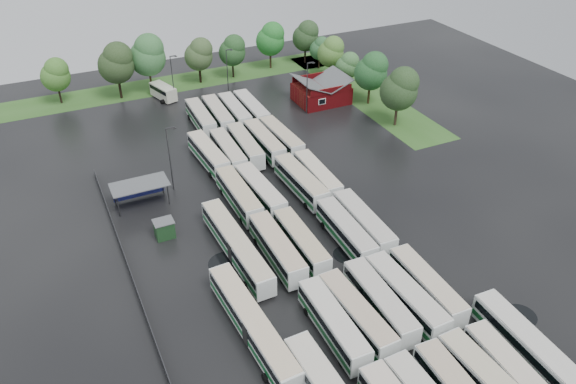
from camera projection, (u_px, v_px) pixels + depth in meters
name	position (u px, v px, depth m)	size (l,w,h in m)	color
ground	(314.00, 258.00, 72.67)	(160.00, 160.00, 0.00)	black
brick_building	(321.00, 93.00, 112.54)	(10.07, 8.60, 5.39)	maroon
wash_shed	(139.00, 186.00, 81.49)	(8.20, 4.20, 3.58)	#2D2D30
utility_hut	(164.00, 229.00, 75.65)	(2.70, 2.20, 2.62)	#133316
grass_strip_north	(184.00, 82.00, 122.31)	(80.00, 10.00, 0.01)	#2E591F
grass_strip_east	(363.00, 93.00, 117.17)	(10.00, 50.00, 0.01)	#2E591F
west_fence	(128.00, 266.00, 70.42)	(0.10, 50.00, 1.20)	#2D2D30
bus_r0c4	(513.00, 376.00, 54.81)	(3.20, 12.42, 3.43)	silver
bus_r1c0	(333.00, 323.00, 60.54)	(2.85, 12.40, 3.44)	silver
bus_r1c1	(356.00, 314.00, 61.64)	(3.07, 12.51, 3.46)	silver
bus_r1c2	(380.00, 302.00, 63.24)	(3.06, 12.58, 3.48)	silver
bus_r1c3	(405.00, 296.00, 63.97)	(3.03, 12.97, 3.59)	silver
bus_r1c4	(426.00, 286.00, 65.50)	(2.92, 12.39, 3.43)	silver
bus_r2c0	(277.00, 249.00, 71.12)	(2.91, 12.85, 3.57)	silver
bus_r2c1	(301.00, 242.00, 72.39)	(2.74, 12.27, 3.41)	silver
bus_r2c3	(346.00, 231.00, 74.25)	(3.02, 12.58, 3.48)	silver
bus_r2c4	(363.00, 223.00, 75.66)	(3.15, 12.97, 3.59)	silver
bus_r3c0	(239.00, 195.00, 81.32)	(2.75, 12.71, 3.54)	silver
bus_r3c1	(260.00, 191.00, 82.31)	(3.24, 12.75, 3.52)	silver
bus_r3c3	(301.00, 182.00, 84.42)	(3.09, 12.94, 3.58)	silver
bus_r3c4	(317.00, 176.00, 85.96)	(2.93, 12.27, 3.40)	silver
bus_r4c0	(208.00, 154.00, 91.54)	(3.27, 12.65, 3.49)	silver
bus_r4c1	(228.00, 151.00, 92.45)	(2.94, 12.30, 3.41)	silver
bus_r4c2	(245.00, 146.00, 93.95)	(3.23, 12.59, 3.47)	silver
bus_r4c3	(264.00, 142.00, 95.17)	(2.67, 12.48, 3.47)	silver
bus_r4c4	(281.00, 138.00, 96.32)	(3.09, 12.56, 3.47)	silver
bus_r5c1	(201.00, 118.00, 103.06)	(3.00, 12.29, 3.40)	silver
bus_r5c2	(218.00, 115.00, 104.07)	(3.19, 12.59, 3.48)	silver
bus_r5c3	(235.00, 112.00, 105.15)	(3.02, 12.47, 3.45)	silver
bus_r5c4	(251.00, 109.00, 106.06)	(2.90, 12.67, 3.51)	silver
artic_bus_west_b	(236.00, 246.00, 71.72)	(3.16, 18.51, 3.42)	silver
artic_bus_west_c	(252.00, 325.00, 60.37)	(3.54, 18.51, 3.41)	silver
artic_bus_east	(546.00, 364.00, 55.87)	(3.36, 19.26, 3.56)	silver
minibus	(163.00, 91.00, 113.85)	(4.23, 7.03, 2.89)	beige
tree_north_0	(56.00, 74.00, 109.63)	(5.71, 5.71, 9.46)	black
tree_north_1	(117.00, 62.00, 110.87)	(7.11, 7.11, 11.77)	black
tree_north_2	(148.00, 55.00, 113.81)	(7.38, 7.38, 12.23)	#342514
tree_north_3	(199.00, 54.00, 118.50)	(5.99, 5.98, 9.91)	black
tree_north_4	(233.00, 50.00, 121.10)	(5.80, 5.80, 9.60)	black
tree_north_5	(271.00, 39.00, 125.48)	(6.43, 6.43, 10.64)	#392818
tree_north_6	(306.00, 36.00, 128.64)	(6.02, 6.02, 9.97)	black
tree_east_0	(400.00, 88.00, 100.71)	(6.84, 6.84, 11.33)	#3B2B1F
tree_east_1	(372.00, 71.00, 109.04)	(6.47, 6.47, 10.72)	#382713
tree_east_2	(348.00, 65.00, 116.35)	(4.82, 4.82, 7.99)	black
tree_east_3	(331.00, 51.00, 120.63)	(5.72, 5.72, 9.47)	black
tree_east_4	(320.00, 48.00, 126.46)	(4.48, 4.46, 7.38)	black
lamp_post_ne	(308.00, 85.00, 105.65)	(1.58, 0.31, 10.25)	#2D2D30
lamp_post_nw	(170.00, 155.00, 82.94)	(1.61, 0.31, 10.49)	#2D2D30
lamp_post_back_w	(173.00, 75.00, 110.61)	(1.46, 0.29, 9.51)	#2D2D30
lamp_post_back_e	(228.00, 69.00, 113.69)	(1.46, 0.28, 9.50)	#2D2D30
puddle_0	(397.00, 368.00, 57.90)	(4.52, 4.52, 0.01)	black
puddle_1	(472.00, 360.00, 58.73)	(4.14, 4.14, 0.01)	black
puddle_2	(227.00, 263.00, 71.71)	(4.84, 4.84, 0.01)	black
puddle_3	(348.00, 255.00, 73.17)	(3.85, 3.85, 0.01)	black
puddle_4	(520.00, 316.00, 64.08)	(3.77, 3.77, 0.01)	black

